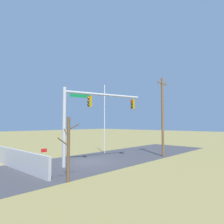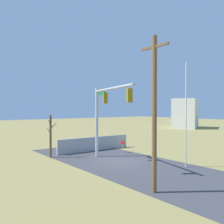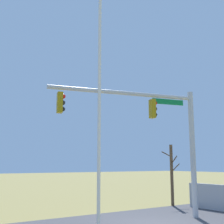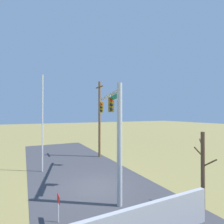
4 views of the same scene
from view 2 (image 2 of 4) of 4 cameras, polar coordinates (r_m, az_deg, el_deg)
name	(u,v)px [view 2 (image 2 of 4)]	position (r m, az deg, el deg)	size (l,w,h in m)	color
ground_plane	(118,161)	(22.06, 1.41, -11.04)	(160.00, 160.00, 0.00)	olive
road_surface	(152,170)	(19.17, 9.06, -12.89)	(28.00, 8.00, 0.01)	#3D3D42
sidewalk_corner	(91,155)	(25.00, -4.73, -9.61)	(6.00, 6.00, 0.01)	#B7B5AD
retaining_fence	(95,144)	(27.24, -3.95, -7.16)	(0.20, 8.66, 1.48)	#A8A8AD
signal_mast	(105,108)	(21.74, -1.68, 0.96)	(7.52, 2.22, 6.48)	#B2B5BA
flagpole	(186,115)	(20.25, 16.33, -0.56)	(0.10, 0.10, 8.13)	silver
utility_pole	(154,111)	(13.77, 9.53, 0.14)	(1.90, 0.26, 8.46)	brown
bare_tree	(51,136)	(24.02, -13.69, -5.20)	(1.27, 1.02, 3.92)	brown
open_sign	(122,144)	(25.88, 2.37, -7.22)	(0.56, 0.04, 1.22)	silver
distant_building	(185,113)	(59.80, 16.23, -0.30)	(7.80, 4.93, 6.61)	silver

